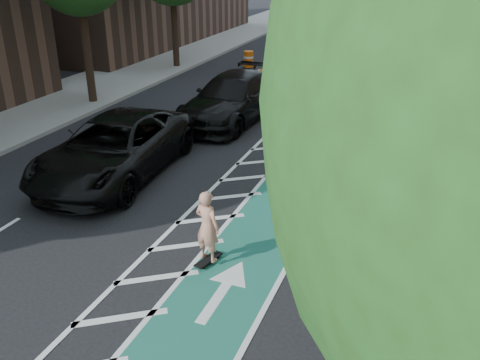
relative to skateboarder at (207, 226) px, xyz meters
The scene contains 17 objects.
ground 3.11m from the skateboarder, 141.02° to the left, with size 120.00×120.00×0.00m, color black.
bike_lane 11.92m from the skateboarder, 86.62° to the left, with size 2.00×90.00×0.01m, color #1B604B.
buffer_strip 11.93m from the skateboarder, 93.86° to the left, with size 1.40×90.00×0.01m, color silver.
sidewalk_left 16.75m from the skateboarder, 134.85° to the left, with size 5.00×90.00×0.15m, color gray.
curb_right 12.81m from the skateboarder, 68.18° to the left, with size 0.12×90.00×0.16m, color gray.
curb_left 15.13m from the skateboarder, 128.25° to the left, with size 0.12×90.00×0.16m, color gray.
sign_post 14.85m from the skateboarder, 69.07° to the left, with size 0.35×0.08×2.47m.
skateboard 0.87m from the skateboarder, 116.57° to the left, with size 0.41×0.81×0.10m.
skateboarder is the anchor object (origin of this frame).
suv_near 5.82m from the skateboarder, 143.88° to the left, with size 2.99×6.48×1.80m, color black.
suv_far 10.49m from the skateboarder, 109.03° to the left, with size 2.58×6.34×1.84m, color black.
car_silver 28.48m from the skateboarder, 101.57° to the left, with size 1.91×4.74×1.62m, color #A8A7AD.
car_grey 32.45m from the skateboarder, 97.47° to the left, with size 1.57×4.49×1.48m, color #57575C.
box_truck 36.85m from the skateboarder, 103.28° to the left, with size 2.47×4.78×1.92m.
barrel_a 7.69m from the skateboarder, 137.37° to the left, with size 0.76×0.76×1.03m.
barrel_b 16.39m from the skateboarder, 104.49° to the left, with size 0.58×0.58×0.80m.
barrel_c 20.51m from the skateboarder, 107.89° to the left, with size 0.71×0.71×0.96m.
Camera 1 is at (6.47, -10.59, 6.49)m, focal length 38.00 mm.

